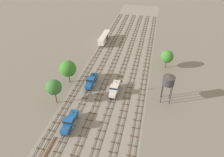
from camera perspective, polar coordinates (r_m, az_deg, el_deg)
The scene contains 18 objects.
ground_plane at distance 86.01m, azimuth 2.00°, elevation 4.25°, with size 480.00×480.00×0.00m, color slate.
ballast_bed at distance 86.00m, azimuth 2.00°, elevation 4.25°, with size 26.57×176.00×0.01m, color gray.
track_far_left at distance 89.22m, azimuth -5.03°, elevation 5.46°, with size 2.40×126.00×0.29m.
track_left at distance 88.08m, azimuth -2.22°, elevation 5.16°, with size 2.40×126.00×0.29m.
track_centre_left at distance 87.16m, azimuth 0.67°, elevation 4.83°, with size 2.40×126.00×0.29m.
track_centre at distance 86.46m, azimuth 3.60°, elevation 4.49°, with size 2.40×126.00×0.29m.
track_centre_right at distance 86.00m, azimuth 6.57°, elevation 4.13°, with size 2.40×126.00×0.29m.
track_right at distance 85.77m, azimuth 9.56°, elevation 3.75°, with size 2.40×126.00×0.29m.
shunter_loco_left_nearest at distance 58.80m, azimuth -11.79°, elevation -11.65°, with size 2.74×8.46×3.10m.
shunter_loco_centre_near at distance 68.55m, azimuth 0.70°, elevation -2.79°, with size 2.74×8.46×3.10m.
shunter_loco_left_mid at distance 72.52m, azimuth -5.86°, elevation -0.59°, with size 2.74×8.46×3.10m.
freight_boxcar_far_left_midfar at distance 103.55m, azimuth -2.16°, elevation 11.40°, with size 2.87×14.00×3.60m.
water_tower at distance 64.40m, azimuth 15.54°, elevation -0.53°, with size 3.86×3.86×9.68m.
signal_post_nearest at distance 68.01m, azimuth 2.71°, elevation -1.75°, with size 0.28×0.47×5.29m.
lineside_tree_0 at distance 64.62m, azimuth -15.93°, elevation -2.36°, with size 4.84×4.84×8.68m.
lineside_tree_1 at distance 83.53m, azimuth 15.16°, elevation 5.93°, with size 4.96×4.96×7.52m.
lineside_tree_2 at distance 73.23m, azimuth -12.21°, elevation 2.72°, with size 5.87×5.87×8.77m.
spare_rail_bundle at distance 56.02m, azimuth -17.87°, elevation -19.22°, with size 0.60×10.00×0.24m, color brown.
Camera 1 is at (13.38, -16.55, 44.22)m, focal length 32.74 mm.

